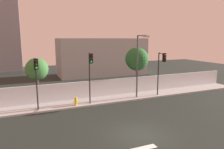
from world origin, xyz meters
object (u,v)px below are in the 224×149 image
at_px(roadside_tree_midleft, 137,59).
at_px(roadside_tree_leftmost, 37,69).
at_px(traffic_light_left, 36,73).
at_px(traffic_light_right, 161,65).
at_px(street_lamp_curbside, 138,61).
at_px(traffic_light_center, 90,68).
at_px(fire_hydrant, 76,101).

bearing_deg(roadside_tree_midleft, roadside_tree_leftmost, -180.00).
xyz_separation_m(traffic_light_left, traffic_light_right, (12.57, -0.20, 0.12)).
bearing_deg(roadside_tree_midleft, street_lamp_curbside, -117.06).
bearing_deg(roadside_tree_midleft, traffic_light_center, -153.16).
bearing_deg(traffic_light_left, roadside_tree_midleft, 16.57).
bearing_deg(traffic_light_center, fire_hydrant, 164.03).
bearing_deg(roadside_tree_leftmost, traffic_light_left, -93.94).
distance_m(street_lamp_curbside, roadside_tree_midleft, 3.51).
bearing_deg(street_lamp_curbside, traffic_light_left, -178.02).
xyz_separation_m(traffic_light_center, fire_hydrant, (-1.36, 0.39, -3.13)).
xyz_separation_m(fire_hydrant, roadside_tree_leftmost, (-3.14, 3.12, 2.76)).
distance_m(street_lamp_curbside, fire_hydrant, 7.56).
bearing_deg(fire_hydrant, street_lamp_curbside, -0.03).
distance_m(traffic_light_right, fire_hydrant, 9.70).
bearing_deg(roadside_tree_leftmost, fire_hydrant, -44.87).
bearing_deg(traffic_light_left, roadside_tree_leftmost, 86.06).
xyz_separation_m(traffic_light_center, roadside_tree_leftmost, (-4.49, 3.51, -0.37)).
bearing_deg(traffic_light_center, traffic_light_left, 179.55).
relative_size(traffic_light_left, traffic_light_center, 0.94).
height_order(roadside_tree_leftmost, roadside_tree_midleft, roadside_tree_midleft).
distance_m(traffic_light_left, fire_hydrant, 4.47).
bearing_deg(traffic_light_right, traffic_light_left, 179.10).
bearing_deg(traffic_light_center, roadside_tree_leftmost, 142.00).
height_order(traffic_light_right, roadside_tree_midleft, roadside_tree_midleft).
relative_size(traffic_light_center, roadside_tree_leftmost, 1.09).
relative_size(street_lamp_curbside, roadside_tree_leftmost, 1.46).
bearing_deg(roadside_tree_midleft, fire_hydrant, -159.38).
bearing_deg(traffic_light_center, roadside_tree_midleft, 26.84).
xyz_separation_m(traffic_light_left, roadside_tree_midleft, (11.67, 3.47, 0.44)).
bearing_deg(traffic_light_center, street_lamp_curbside, 4.13).
bearing_deg(traffic_light_right, fire_hydrant, 176.58).
relative_size(traffic_light_center, street_lamp_curbside, 0.75).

